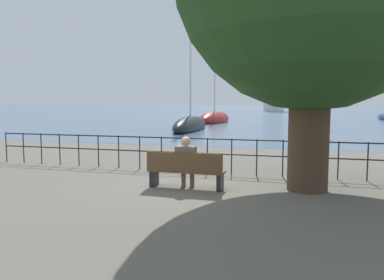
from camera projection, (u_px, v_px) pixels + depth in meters
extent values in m
plane|color=#605B51|center=(186.00, 188.00, 9.20)|extent=(1000.00, 1000.00, 0.00)
cube|color=#47607A|center=(295.00, 108.00, 160.75)|extent=(600.00, 300.00, 0.01)
cylinder|color=#423323|center=(309.00, 131.00, 8.86)|extent=(0.95, 0.95, 2.86)
cube|color=brown|center=(186.00, 171.00, 9.16)|extent=(1.90, 0.45, 0.05)
cube|color=brown|center=(184.00, 162.00, 8.94)|extent=(1.90, 0.04, 0.45)
cube|color=black|center=(154.00, 178.00, 9.41)|extent=(0.10, 0.41, 0.40)
cube|color=black|center=(220.00, 182.00, 8.94)|extent=(0.10, 0.41, 0.40)
cylinder|color=brown|center=(184.00, 178.00, 9.36)|extent=(0.11, 0.11, 0.45)
cylinder|color=brown|center=(192.00, 178.00, 9.29)|extent=(0.11, 0.11, 0.45)
cube|color=brown|center=(187.00, 167.00, 9.22)|extent=(0.42, 0.26, 0.14)
cube|color=brown|center=(186.00, 158.00, 9.11)|extent=(0.50, 0.24, 0.59)
sphere|color=tan|center=(186.00, 141.00, 9.07)|extent=(0.23, 0.23, 0.23)
cylinder|color=black|center=(6.00, 147.00, 13.24)|extent=(0.04, 0.04, 1.05)
cylinder|color=black|center=(23.00, 148.00, 13.03)|extent=(0.04, 0.04, 1.05)
cylinder|color=black|center=(41.00, 149.00, 12.83)|extent=(0.04, 0.04, 1.05)
cylinder|color=black|center=(60.00, 149.00, 12.63)|extent=(0.04, 0.04, 1.05)
cylinder|color=black|center=(79.00, 150.00, 12.42)|extent=(0.04, 0.04, 1.05)
cylinder|color=black|center=(98.00, 151.00, 12.22)|extent=(0.04, 0.04, 1.05)
cylinder|color=black|center=(119.00, 152.00, 12.01)|extent=(0.04, 0.04, 1.05)
cylinder|color=black|center=(140.00, 153.00, 11.81)|extent=(0.04, 0.04, 1.05)
cylinder|color=black|center=(161.00, 153.00, 11.60)|extent=(0.04, 0.04, 1.05)
cylinder|color=black|center=(184.00, 154.00, 11.40)|extent=(0.04, 0.04, 1.05)
cylinder|color=black|center=(207.00, 155.00, 11.19)|extent=(0.04, 0.04, 1.05)
cylinder|color=black|center=(232.00, 156.00, 10.99)|extent=(0.04, 0.04, 1.05)
cylinder|color=black|center=(257.00, 157.00, 10.78)|extent=(0.04, 0.04, 1.05)
cylinder|color=black|center=(283.00, 158.00, 10.58)|extent=(0.04, 0.04, 1.05)
cylinder|color=black|center=(310.00, 159.00, 10.37)|extent=(0.04, 0.04, 1.05)
cylinder|color=black|center=(338.00, 161.00, 10.17)|extent=(0.04, 0.04, 1.05)
cylinder|color=black|center=(368.00, 162.00, 9.97)|extent=(0.04, 0.04, 1.05)
cylinder|color=black|center=(207.00, 139.00, 11.14)|extent=(14.68, 0.04, 0.04)
cylinder|color=black|center=(207.00, 154.00, 11.19)|extent=(14.68, 0.04, 0.04)
ellipsoid|color=maroon|center=(214.00, 119.00, 40.28)|extent=(2.77, 8.54, 1.77)
cylinder|color=silver|center=(215.00, 77.00, 39.84)|extent=(0.14, 0.14, 8.03)
ellipsoid|color=black|center=(191.00, 126.00, 28.82)|extent=(2.33, 8.87, 1.59)
cylinder|color=silver|center=(190.00, 58.00, 28.31)|extent=(0.14, 0.14, 9.41)
ellipsoid|color=silver|center=(310.00, 130.00, 26.63)|extent=(4.16, 6.13, 1.02)
cylinder|color=silver|center=(311.00, 80.00, 26.29)|extent=(0.14, 0.14, 6.36)
cylinder|color=white|center=(274.00, 72.00, 100.60)|extent=(5.54, 5.54, 21.00)
cylinder|color=#2D2D33|center=(275.00, 27.00, 99.44)|extent=(3.88, 3.88, 2.56)
cone|color=#4C1E19|center=(275.00, 18.00, 99.22)|extent=(4.43, 4.43, 2.05)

